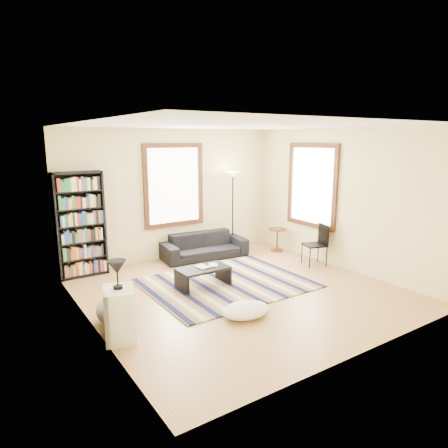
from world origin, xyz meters
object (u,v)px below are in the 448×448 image
sofa (204,246)px  dog (110,302)px  coffee_table (203,277)px  floor_lamp (233,212)px  bookshelf (80,225)px  folding_chair (315,245)px  side_table (277,240)px  floor_cushion (246,310)px  white_cabinet (120,314)px

sofa → dog: bearing=-138.4°
coffee_table → floor_lamp: (1.76, 1.63, 0.75)m
bookshelf → coffee_table: bookshelf is taller
folding_chair → dog: (-4.41, -0.30, -0.12)m
floor_lamp → side_table: 1.24m
bookshelf → coffee_table: bearing=-48.2°
sofa → dog: (-2.76, -2.01, 0.03)m
bookshelf → floor_cushion: bookshelf is taller
sofa → folding_chair: 2.38m
folding_chair → dog: bearing=-158.2°
floor_lamp → side_table: bearing=-33.6°
dog → floor_cushion: bearing=-30.8°
bookshelf → floor_lamp: size_ratio=1.08×
floor_lamp → dog: (-3.59, -2.11, -0.62)m
sofa → bookshelf: 2.67m
folding_chair → white_cabinet: size_ratio=1.23×
floor_cushion → white_cabinet: white_cabinet is taller
bookshelf → dog: (-0.21, -2.28, -0.69)m
side_table → folding_chair: folding_chair is taller
sofa → folding_chair: size_ratio=2.19×
floor_cushion → folding_chair: size_ratio=0.87×
folding_chair → white_cabinet: bearing=-151.3°
sofa → side_table: (1.70, -0.48, -0.00)m
bookshelf → white_cabinet: (-0.25, -2.83, -0.65)m
floor_lamp → folding_chair: floor_lamp is taller
folding_chair → dog: 4.42m
floor_cushion → bookshelf: bearing=115.8°
sofa → folding_chair: (1.65, -1.71, 0.16)m
side_table → dog: bearing=-161.0°
side_table → folding_chair: size_ratio=0.63×
sofa → white_cabinet: white_cabinet is taller
side_table → floor_cushion: bearing=-138.1°
floor_lamp → white_cabinet: bearing=-143.7°
side_table → dog: (-4.46, -1.53, 0.04)m
floor_cushion → white_cabinet: 1.84m
side_table → dog: 4.72m
floor_cushion → coffee_table: bearing=86.8°
sofa → side_table: size_ratio=3.48×
sofa → white_cabinet: (-2.80, -2.56, 0.08)m
bookshelf → white_cabinet: 2.92m
coffee_table → side_table: 2.84m
white_cabinet → bookshelf: bearing=102.0°
bookshelf → floor_cushion: size_ratio=2.66×
coffee_table → floor_cushion: coffee_table is taller
side_table → dog: dog is taller
sofa → floor_cushion: 3.09m
floor_cushion → side_table: (2.71, 2.43, 0.18)m
coffee_table → white_cabinet: white_cabinet is taller
sofa → bookshelf: size_ratio=0.94×
coffee_table → floor_lamp: size_ratio=0.48×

